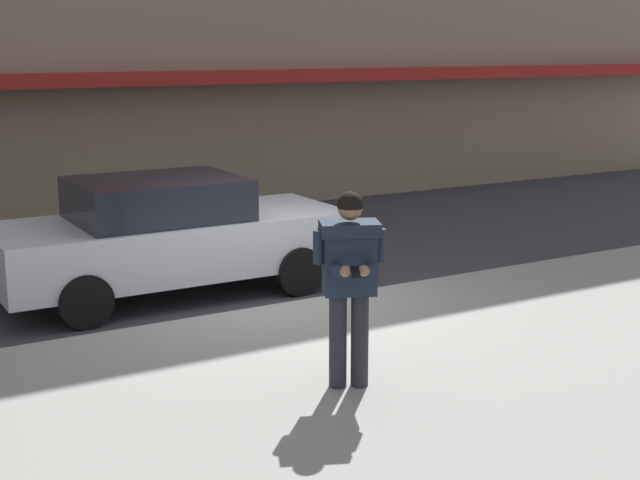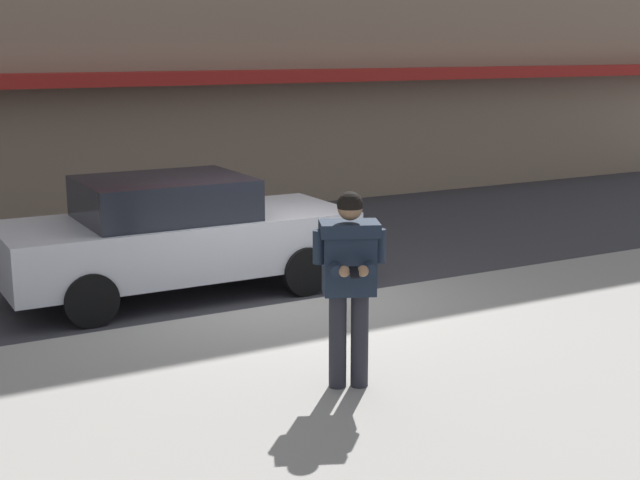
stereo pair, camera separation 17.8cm
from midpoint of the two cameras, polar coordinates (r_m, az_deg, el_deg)
name	(u,v)px [view 1 (the left image)]	position (r m, az deg, el deg)	size (l,w,h in m)	color
ground_plane	(275,310)	(11.01, -3.35, -4.47)	(80.00, 80.00, 0.00)	#333338
sidewalk	(492,359)	(9.27, 10.40, -7.50)	(32.00, 5.30, 0.14)	gray
curb_paint_line	(342,297)	(11.52, 0.98, -3.67)	(28.00, 0.12, 0.01)	silver
parked_sedan_mid	(169,235)	(11.66, -10.08, 0.32)	(4.51, 1.95, 1.54)	silver
man_texting_on_phone	(349,268)	(7.89, 1.25, -1.83)	(0.61, 0.65, 1.81)	#23232B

